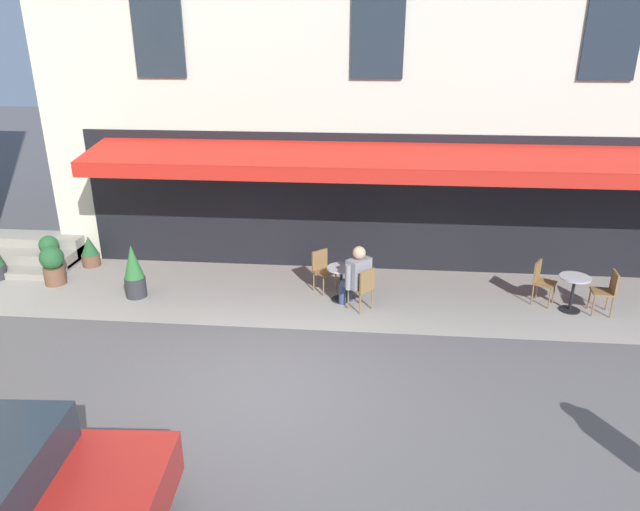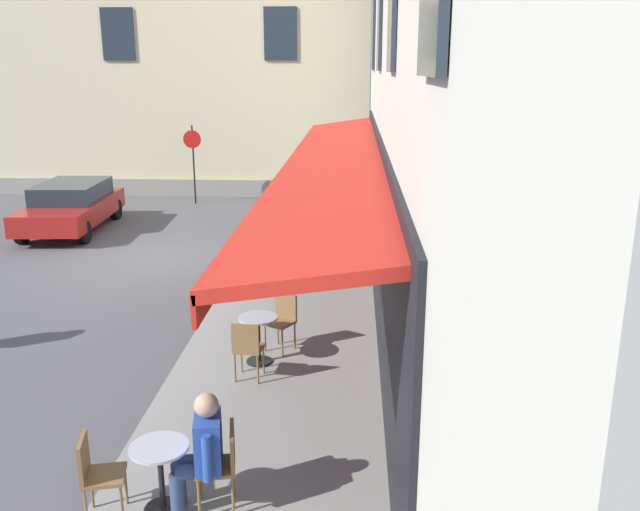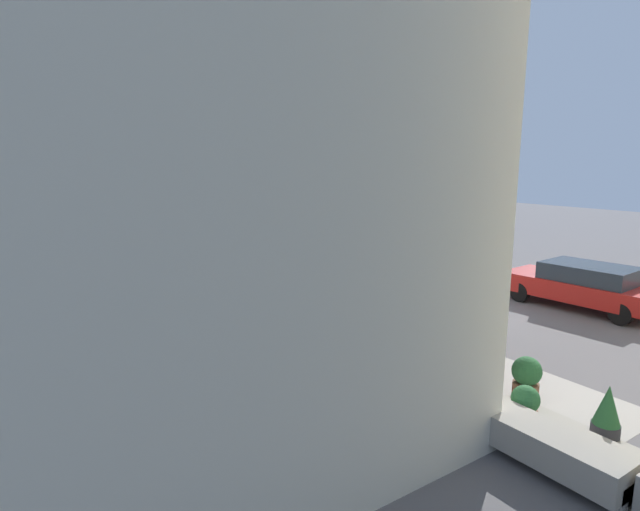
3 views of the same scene
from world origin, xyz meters
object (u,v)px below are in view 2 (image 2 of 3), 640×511
Objects in this scene: cafe_chair_wicker_kerbside at (247,346)px; parked_car_red at (71,205)px; cafe_chair_wicker_facing_street at (313,245)px; seated_companion_in_grey at (276,246)px; cafe_table_near_entrance at (161,469)px; potted_plant_entrance_left at (318,198)px; cafe_table_streetside at (258,333)px; seated_patron_in_blue at (201,448)px; cafe_table_mid_terrace at (291,252)px; cafe_chair_wicker_near_door at (269,255)px; potted_plant_entrance_right at (353,204)px; potted_plant_by_steps at (298,208)px; potted_plant_under_sign at (347,197)px; cafe_chair_wicker_by_window at (283,317)px; no_parking_sign at (193,150)px; potted_plant_mid_terrace at (325,190)px; cafe_chair_wicker_back_row at (95,470)px; cafe_chair_wicker_corner_left at (223,460)px.

parked_car_red is (9.03, 6.37, 0.16)m from cafe_chair_wicker_kerbside.
seated_companion_in_grey is at bearing 135.04° from cafe_chair_wicker_facing_street.
potted_plant_entrance_left reaches higher than cafe_table_near_entrance.
seated_patron_in_blue is (-3.55, 0.07, 0.20)m from cafe_table_streetside.
cafe_table_near_entrance is 7.97m from seated_companion_in_grey.
cafe_table_mid_terrace is 0.82× the size of cafe_chair_wicker_near_door.
seated_patron_in_blue reaches higher than potted_plant_entrance_right.
potted_plant_entrance_left is 2.12m from potted_plant_by_steps.
potted_plant_under_sign is at bearing -11.93° from cafe_chair_wicker_near_door.
potted_plant_entrance_left is 0.20× the size of parked_car_red.
potted_plant_entrance_left is at bearing 0.03° from cafe_chair_wicker_by_window.
potted_plant_entrance_left is (-1.26, -4.21, -1.33)m from no_parking_sign.
seated_patron_in_blue is at bearing 175.16° from potted_plant_under_sign.
parked_car_red reaches higher than cafe_chair_wicker_facing_street.
cafe_table_streetside is 1.00× the size of potted_plant_entrance_right.
cafe_chair_wicker_by_window is at bearing -176.39° from cafe_table_mid_terrace.
seated_companion_in_grey is 0.30× the size of parked_car_red.
cafe_chair_wicker_by_window is 4.12m from seated_patron_in_blue.
cafe_chair_wicker_facing_street is at bearing -5.83° from cafe_table_streetside.
cafe_table_streetside is at bearing 174.17° from cafe_chair_wicker_facing_street.
cafe_table_mid_terrace is 0.63m from cafe_chair_wicker_facing_street.
cafe_chair_wicker_by_window is (-4.11, -0.26, 0.06)m from cafe_table_mid_terrace.
cafe_chair_wicker_facing_street is 1.00× the size of cafe_chair_wicker_by_window.
seated_patron_in_blue is at bearing -166.46° from no_parking_sign.
seated_patron_in_blue reaches higher than potted_plant_under_sign.
cafe_table_near_entrance reaches higher than potted_plant_entrance_right.
no_parking_sign reaches higher than cafe_chair_wicker_near_door.
cafe_chair_wicker_kerbside is 9.64m from potted_plant_by_steps.
potted_plant_by_steps is (8.47, 0.47, 0.02)m from cafe_chair_wicker_by_window.
seated_patron_in_blue is at bearing 179.95° from cafe_chair_wicker_kerbside.
seated_patron_in_blue is 16.12m from potted_plant_mid_terrace.
cafe_chair_wicker_back_row reaches higher than potted_plant_entrance_left.
potted_plant_mid_terrace is at bearing 39.53° from potted_plant_under_sign.
cafe_chair_wicker_near_door is 4.82m from cafe_chair_wicker_kerbside.
potted_plant_under_sign is (0.89, 0.20, 0.05)m from potted_plant_entrance_right.
seated_patron_in_blue reaches higher than cafe_table_mid_terrace.
cafe_table_near_entrance and cafe_table_streetside have the same top height.
potted_plant_mid_terrace reaches higher than potted_plant_entrance_right.
seated_patron_in_blue is 12.57m from potted_plant_by_steps.
seated_companion_in_grey is at bearing 175.48° from potted_plant_entrance_left.
no_parking_sign is at bearing 82.49° from potted_plant_under_sign.
potted_plant_entrance_right is (10.78, -1.42, -0.13)m from cafe_table_streetside.
cafe_chair_wicker_corner_left is 1.00× the size of cafe_chair_wicker_kerbside.
potted_plant_under_sign is at bearing -5.94° from cafe_table_streetside.
parked_car_red is at bearing 113.08° from potted_plant_under_sign.
cafe_chair_wicker_by_window is 8.48m from potted_plant_by_steps.
potted_plant_by_steps is 6.32m from parked_car_red.
cafe_chair_wicker_by_window is at bearing -10.88° from cafe_table_near_entrance.
no_parking_sign is at bearing 16.45° from cafe_chair_wicker_kerbside.
cafe_chair_wicker_near_door is 4.20m from cafe_table_streetside.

